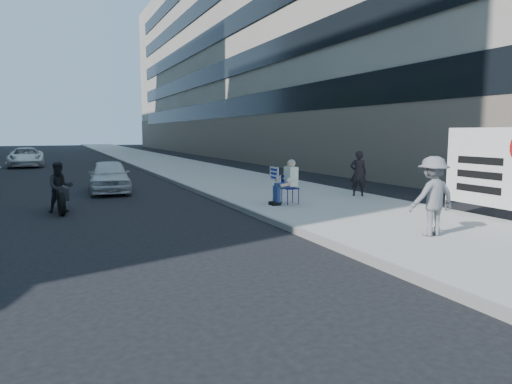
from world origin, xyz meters
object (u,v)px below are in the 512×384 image
white_sedan_near (109,176)px  motorcycle (60,190)px  white_sedan_far (26,157)px  jogger (432,196)px  pedestrian_woman (358,173)px  protest_banner (498,168)px  seated_protester (286,180)px

white_sedan_near → motorcycle: (-1.78, -4.00, 0.03)m
white_sedan_far → white_sedan_near: bearing=-78.1°
jogger → pedestrian_woman: 5.89m
pedestrian_woman → protest_banner: protest_banner is taller
pedestrian_woman → white_sedan_near: (-7.26, 5.54, -0.29)m
protest_banner → motorcycle: protest_banner is taller
pedestrian_woman → protest_banner: size_ratio=0.49×
pedestrian_woman → motorcycle: size_ratio=0.73×
white_sedan_far → motorcycle: 19.66m
pedestrian_woman → white_sedan_far: size_ratio=0.33×
seated_protester → white_sedan_near: size_ratio=0.37×
white_sedan_near → white_sedan_far: size_ratio=0.79×
seated_protester → protest_banner: size_ratio=0.43×
jogger → motorcycle: (-6.79, 6.98, -0.32)m
seated_protester → white_sedan_near: 7.48m
jogger → white_sedan_far: jogger is taller
seated_protester → protest_banner: bearing=-51.4°
white_sedan_near → seated_protester: bearing=-50.6°
jogger → pedestrian_woman: size_ratio=1.08×
seated_protester → white_sedan_far: (-7.73, 21.73, -0.25)m
white_sedan_far → motorcycle: bearing=-85.7°
white_sedan_far → protest_banner: bearing=-67.5°
white_sedan_near → protest_banner: bearing=-49.0°
jogger → white_sedan_near: (-5.01, 10.98, -0.35)m
jogger → white_sedan_far: (-8.49, 26.57, -0.33)m
motorcycle → jogger: bearing=-53.7°
motorcycle → white_sedan_far: bearing=87.0°
protest_banner → pedestrian_woman: bearing=94.5°
protest_banner → white_sedan_near: bearing=126.3°
protest_banner → motorcycle: size_ratio=1.49×
pedestrian_woman → white_sedan_near: 9.13m
seated_protester → white_sedan_far: bearing=109.6°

